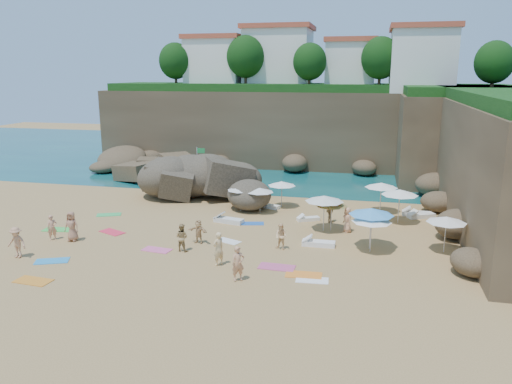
% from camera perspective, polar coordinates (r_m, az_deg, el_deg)
% --- Properties ---
extents(ground, '(120.00, 120.00, 0.00)m').
position_cam_1_polar(ground, '(32.45, -4.65, -4.46)').
color(ground, tan).
rests_on(ground, ground).
extents(seawater, '(120.00, 120.00, 0.00)m').
position_cam_1_polar(seawater, '(60.95, 3.90, 4.08)').
color(seawater, '#0C4751').
rests_on(seawater, ground).
extents(cliff_back, '(44.00, 8.00, 8.00)m').
position_cam_1_polar(cliff_back, '(55.21, 5.19, 7.26)').
color(cliff_back, brown).
rests_on(cliff_back, ground).
extents(cliff_right, '(8.00, 30.00, 8.00)m').
position_cam_1_polar(cliff_right, '(39.03, 27.00, 3.21)').
color(cliff_right, brown).
rests_on(cliff_right, ground).
extents(cliff_corner, '(10.00, 12.00, 8.00)m').
position_cam_1_polar(cliff_corner, '(50.30, 21.62, 5.75)').
color(cliff_corner, brown).
rests_on(cliff_corner, ground).
extents(rock_promontory, '(12.00, 7.00, 2.00)m').
position_cam_1_polar(rock_promontory, '(50.78, -11.06, 1.93)').
color(rock_promontory, brown).
rests_on(rock_promontory, ground).
extents(clifftop_buildings, '(28.48, 9.48, 7.00)m').
position_cam_1_polar(clifftop_buildings, '(55.56, 6.49, 14.74)').
color(clifftop_buildings, white).
rests_on(clifftop_buildings, cliff_back).
extents(clifftop_trees, '(35.60, 23.82, 4.40)m').
position_cam_1_polar(clifftop_trees, '(49.13, 7.78, 14.89)').
color(clifftop_trees, '#11380F').
rests_on(clifftop_trees, ground).
extents(marina_masts, '(3.10, 0.10, 6.00)m').
position_cam_1_polar(marina_masts, '(65.19, -10.64, 7.16)').
color(marina_masts, white).
rests_on(marina_masts, ground).
extents(rock_outcrop, '(9.45, 7.82, 3.35)m').
position_cam_1_polar(rock_outcrop, '(41.02, -4.83, -0.62)').
color(rock_outcrop, brown).
rests_on(rock_outcrop, ground).
extents(flag_pole, '(0.73, 0.08, 3.77)m').
position_cam_1_polar(flag_pole, '(43.26, -6.58, 3.34)').
color(flag_pole, silver).
rests_on(flag_pole, ground).
extents(parasol_0, '(2.11, 2.11, 2.00)m').
position_cam_1_polar(parasol_0, '(37.59, 2.96, 0.97)').
color(parasol_0, silver).
rests_on(parasol_0, ground).
extents(parasol_1, '(1.98, 1.98, 1.87)m').
position_cam_1_polar(parasol_1, '(35.97, 0.47, 0.23)').
color(parasol_1, silver).
rests_on(parasol_1, ground).
extents(parasol_2, '(2.46, 2.46, 2.33)m').
position_cam_1_polar(parasol_2, '(34.88, 16.11, -0.03)').
color(parasol_2, silver).
rests_on(parasol_2, ground).
extents(parasol_3, '(2.36, 2.36, 2.23)m').
position_cam_1_polar(parasol_3, '(37.16, 14.14, 0.76)').
color(parasol_3, silver).
rests_on(parasol_3, ground).
extents(parasol_5, '(1.98, 1.98, 1.87)m').
position_cam_1_polar(parasol_5, '(36.55, -1.77, 0.43)').
color(parasol_5, silver).
rests_on(parasol_5, ground).
extents(parasol_6, '(2.08, 2.08, 1.97)m').
position_cam_1_polar(parasol_6, '(32.35, 8.64, -1.30)').
color(parasol_6, silver).
rests_on(parasol_6, ground).
extents(parasol_8, '(2.48, 2.48, 2.34)m').
position_cam_1_polar(parasol_8, '(32.11, 7.82, -0.74)').
color(parasol_8, silver).
rests_on(parasol_8, ground).
extents(parasol_9, '(2.26, 2.26, 2.14)m').
position_cam_1_polar(parasol_9, '(28.86, 13.10, -3.01)').
color(parasol_9, silver).
rests_on(parasol_9, ground).
extents(parasol_10, '(2.58, 2.58, 2.44)m').
position_cam_1_polar(parasol_10, '(29.29, 13.06, -2.19)').
color(parasol_10, silver).
rests_on(parasol_10, ground).
extents(parasol_11, '(2.23, 2.23, 2.11)m').
position_cam_1_polar(parasol_11, '(30.03, 20.95, -2.96)').
color(parasol_11, silver).
rests_on(parasol_11, ground).
extents(lounger_0, '(1.62, 1.18, 0.24)m').
position_cam_1_polar(lounger_0, '(34.70, 6.00, -3.08)').
color(lounger_0, white).
rests_on(lounger_0, ground).
extents(lounger_1, '(1.79, 1.10, 0.26)m').
position_cam_1_polar(lounger_1, '(37.74, 1.51, -1.62)').
color(lounger_1, white).
rests_on(lounger_1, ground).
extents(lounger_2, '(2.00, 1.43, 0.30)m').
position_cam_1_polar(lounger_2, '(37.07, 18.36, -2.58)').
color(lounger_2, silver).
rests_on(lounger_2, ground).
extents(lounger_3, '(2.16, 1.12, 0.32)m').
position_cam_1_polar(lounger_3, '(34.08, -3.14, -3.27)').
color(lounger_3, silver).
rests_on(lounger_3, ground).
extents(lounger_4, '(2.03, 0.69, 0.32)m').
position_cam_1_polar(lounger_4, '(37.45, 17.89, -2.37)').
color(lounger_4, silver).
rests_on(lounger_4, ground).
extents(lounger_5, '(1.93, 0.65, 0.30)m').
position_cam_1_polar(lounger_5, '(29.83, 7.17, -5.86)').
color(lounger_5, white).
rests_on(lounger_5, ground).
extents(towel_0, '(1.96, 1.49, 0.03)m').
position_cam_1_polar(towel_0, '(29.52, -22.28, -7.30)').
color(towel_0, '#278CD0').
rests_on(towel_0, ground).
extents(towel_1, '(1.76, 1.05, 0.03)m').
position_cam_1_polar(towel_1, '(29.54, -11.27, -6.50)').
color(towel_1, '#EA5B95').
rests_on(towel_1, ground).
extents(towel_2, '(1.89, 1.06, 0.03)m').
position_cam_1_polar(towel_2, '(27.20, -24.11, -9.26)').
color(towel_2, orange).
rests_on(towel_2, ground).
extents(towel_3, '(1.98, 1.18, 0.03)m').
position_cam_1_polar(towel_3, '(35.06, -21.68, -4.00)').
color(towel_3, green).
rests_on(towel_3, ground).
extents(towel_5, '(1.69, 1.28, 0.03)m').
position_cam_1_polar(towel_5, '(30.46, -3.16, -5.63)').
color(towel_5, white).
rests_on(towel_5, ground).
extents(towel_7, '(1.92, 1.48, 0.03)m').
position_cam_1_polar(towel_7, '(33.39, -16.11, -4.42)').
color(towel_7, '#EF2A45').
rests_on(towel_7, ground).
extents(towel_8, '(1.66, 1.10, 0.03)m').
position_cam_1_polar(towel_8, '(33.86, -0.39, -3.62)').
color(towel_8, blue).
rests_on(towel_8, ground).
extents(towel_9, '(1.94, 1.02, 0.03)m').
position_cam_1_polar(towel_9, '(26.56, 2.39, -8.57)').
color(towel_9, '#CA4E7E').
rests_on(towel_9, ground).
extents(towel_10, '(1.88, 1.00, 0.03)m').
position_cam_1_polar(towel_10, '(25.70, 5.47, -9.40)').
color(towel_10, orange).
rests_on(towel_10, ground).
extents(towel_11, '(1.89, 1.45, 0.03)m').
position_cam_1_polar(towel_11, '(37.45, -16.46, -2.50)').
color(towel_11, green).
rests_on(towel_11, ground).
extents(towel_13, '(1.66, 0.92, 0.03)m').
position_cam_1_polar(towel_13, '(25.14, 6.43, -9.97)').
color(towel_13, white).
rests_on(towel_13, ground).
extents(person_stand_0, '(0.67, 0.66, 1.56)m').
position_cam_1_polar(person_stand_0, '(32.92, -22.28, -3.78)').
color(person_stand_0, tan).
rests_on(person_stand_0, ground).
extents(person_stand_1, '(0.89, 0.74, 1.62)m').
position_cam_1_polar(person_stand_1, '(28.92, -8.50, -5.15)').
color(person_stand_1, tan).
rests_on(person_stand_1, ground).
extents(person_stand_2, '(1.17, 1.04, 1.73)m').
position_cam_1_polar(person_stand_2, '(43.58, -5.31, 1.38)').
color(person_stand_2, tan).
rests_on(person_stand_2, ground).
extents(person_stand_3, '(0.77, 1.12, 1.77)m').
position_cam_1_polar(person_stand_3, '(34.28, 8.48, -2.04)').
color(person_stand_3, '#A18250').
rests_on(person_stand_3, ground).
extents(person_stand_4, '(0.75, 0.91, 1.63)m').
position_cam_1_polar(person_stand_4, '(32.46, 10.41, -3.14)').
color(person_stand_4, tan).
rests_on(person_stand_4, ground).
extents(person_stand_5, '(1.71, 0.56, 1.83)m').
position_cam_1_polar(person_stand_5, '(41.03, -7.49, 0.63)').
color(person_stand_5, tan).
rests_on(person_stand_5, ground).
extents(person_stand_6, '(0.73, 0.80, 1.84)m').
position_cam_1_polar(person_stand_6, '(26.60, -4.32, -6.48)').
color(person_stand_6, '#E8C283').
rests_on(person_stand_6, ground).
extents(person_lie_0, '(1.18, 1.77, 0.46)m').
position_cam_1_polar(person_lie_0, '(30.73, -25.57, -6.39)').
color(person_lie_0, tan).
rests_on(person_lie_0, ground).
extents(person_lie_2, '(0.95, 1.84, 0.48)m').
position_cam_1_polar(person_lie_2, '(32.39, -20.22, -4.87)').
color(person_lie_2, '#A77153').
rests_on(person_lie_2, ground).
extents(person_lie_3, '(1.59, 1.67, 0.38)m').
position_cam_1_polar(person_lie_3, '(30.27, -6.57, -5.48)').
color(person_lie_3, tan).
rests_on(person_lie_3, ground).
extents(person_lie_4, '(1.48, 1.81, 0.42)m').
position_cam_1_polar(person_lie_4, '(24.88, -2.05, -9.66)').
color(person_lie_4, tan).
rests_on(person_lie_4, ground).
extents(person_lie_5, '(1.22, 1.66, 0.57)m').
position_cam_1_polar(person_lie_5, '(29.03, 2.88, -6.04)').
color(person_lie_5, '#F7C88C').
rests_on(person_lie_5, ground).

